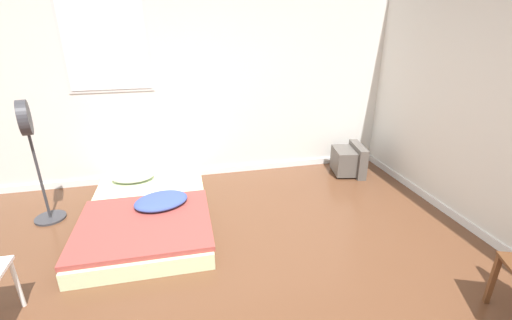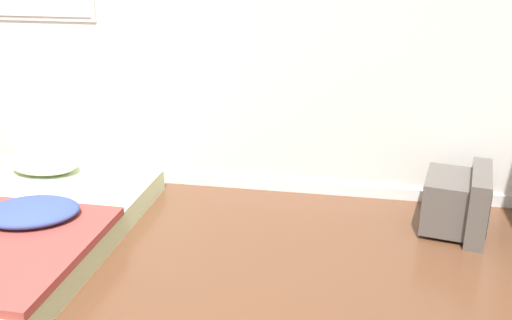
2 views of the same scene
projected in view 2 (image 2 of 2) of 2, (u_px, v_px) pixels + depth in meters
The scene contains 3 objects.
wall_back at pixel (179, 13), 4.02m from camera, with size 7.42×0.08×2.60m.
mattress_bed at pixel (14, 228), 3.52m from camera, with size 1.29×1.94×0.31m.
crt_tv at pixel (459, 201), 3.66m from camera, with size 0.47×0.55×0.42m.
Camera 2 is at (1.25, -1.36, 1.76)m, focal length 40.00 mm.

